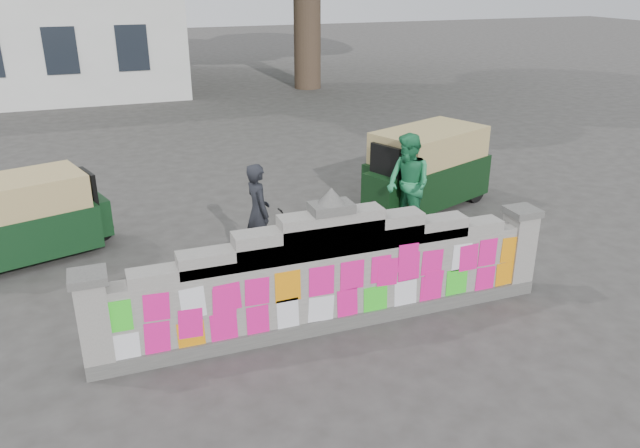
% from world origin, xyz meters
% --- Properties ---
extents(ground, '(100.00, 100.00, 0.00)m').
position_xyz_m(ground, '(0.00, 0.00, 0.00)').
color(ground, '#383533').
rests_on(ground, ground).
extents(parapet_wall, '(6.48, 0.44, 2.01)m').
position_xyz_m(parapet_wall, '(-0.00, -0.01, 0.75)').
color(parapet_wall, '#4C4C49').
rests_on(parapet_wall, ground).
extents(cyclist_bike, '(1.83, 0.81, 0.93)m').
position_xyz_m(cyclist_bike, '(-0.46, 1.95, 0.46)').
color(cyclist_bike, black).
rests_on(cyclist_bike, ground).
extents(cyclist_rider, '(0.44, 0.61, 1.58)m').
position_xyz_m(cyclist_rider, '(-0.46, 1.95, 0.79)').
color(cyclist_rider, black).
rests_on(cyclist_rider, ground).
extents(pedestrian, '(0.85, 1.02, 1.86)m').
position_xyz_m(pedestrian, '(2.55, 2.64, 0.93)').
color(pedestrian, '#268D54').
rests_on(pedestrian, ground).
extents(rickshaw_left, '(2.67, 1.81, 1.44)m').
position_xyz_m(rickshaw_left, '(-3.97, 3.82, 0.75)').
color(rickshaw_left, '#113318').
rests_on(rickshaw_left, ground).
extents(rickshaw_right, '(3.00, 2.18, 1.61)m').
position_xyz_m(rickshaw_right, '(3.53, 3.73, 0.84)').
color(rickshaw_right, black).
rests_on(rickshaw_right, ground).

